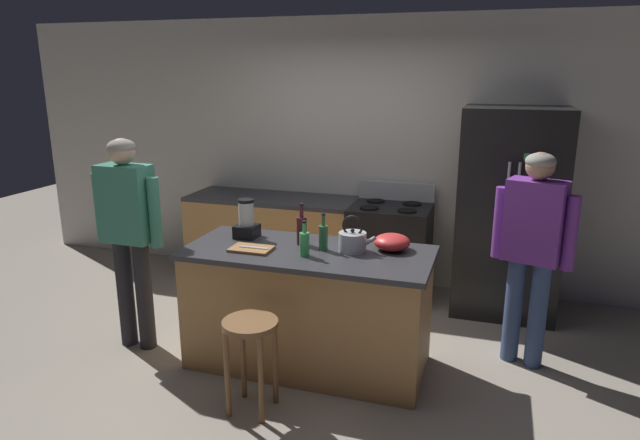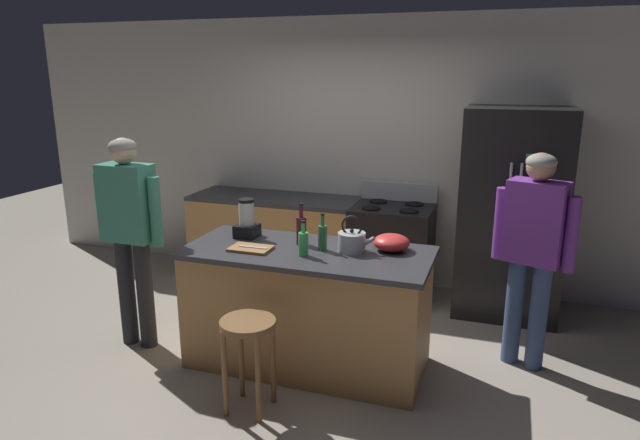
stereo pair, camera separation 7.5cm
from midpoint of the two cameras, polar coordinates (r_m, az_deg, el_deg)
The scene contains 17 objects.
ground_plane at distance 4.43m, azimuth -1.72°, elevation -14.38°, with size 14.00×14.00×0.00m, color #9E9384.
back_wall at distance 5.79m, azimuth 4.64°, elevation 6.82°, with size 8.00×0.10×2.70m, color silver.
kitchen_island at distance 4.22m, azimuth -1.77°, elevation -8.96°, with size 1.81×0.81×0.91m.
back_counter_run at distance 5.85m, azimuth -4.11°, elevation -2.07°, with size 2.00×0.64×0.91m.
refrigerator at distance 5.28m, azimuth 18.39°, elevation 0.71°, with size 0.90×0.73×1.87m.
stove_range at distance 5.52m, azimuth 6.74°, elevation -3.08°, with size 0.76×0.65×1.09m.
person_by_island_left at distance 4.56m, azimuth -19.45°, elevation -0.43°, with size 0.59×0.23×1.69m.
person_by_sink_right at distance 4.32m, azimuth 20.45°, elevation -1.96°, with size 0.59×0.33×1.63m.
bar_stool at distance 3.69m, azimuth -7.70°, elevation -12.15°, with size 0.36×0.36×0.64m.
blender_appliance at distance 4.37m, azimuth -8.02°, elevation -0.16°, with size 0.17×0.17×0.31m.
bottle_wine at distance 4.16m, azimuth -2.41°, elevation -0.97°, with size 0.08×0.08×0.32m.
bottle_olive_oil at distance 4.03m, azimuth -0.19°, elevation -1.72°, with size 0.07×0.07×0.28m.
bottle_soda at distance 3.91m, azimuth -2.15°, elevation -2.38°, with size 0.07×0.07×0.26m.
mixing_bowl at distance 4.07m, azimuth 6.85°, elevation -2.26°, with size 0.27×0.27×0.12m, color red.
tea_kettle at distance 4.02m, azimuth 2.82°, elevation -2.14°, with size 0.28×0.20×0.27m.
cutting_board at distance 4.09m, azimuth -7.57°, elevation -2.95°, with size 0.30×0.20×0.02m, color #9E6B3D.
chef_knife at distance 4.08m, azimuth -7.32°, elevation -2.80°, with size 0.22×0.03×0.01m, color #B7BABF.
Camera 1 is at (1.26, -3.64, 2.18)m, focal length 31.29 mm.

